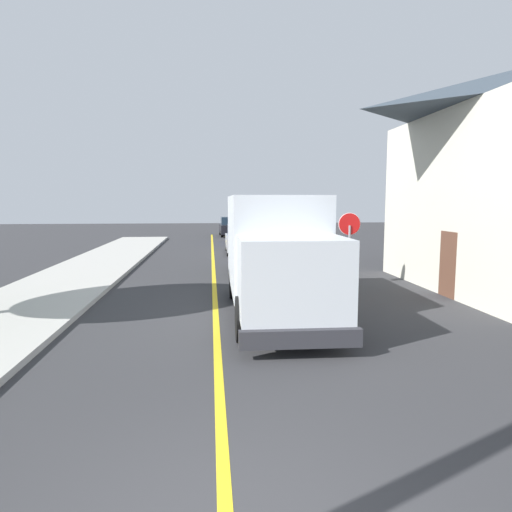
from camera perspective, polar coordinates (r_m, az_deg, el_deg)
name	(u,v)px	position (r m, az deg, el deg)	size (l,w,h in m)	color
centre_line_yellow	(215,301)	(14.25, -5.12, -5.56)	(0.16, 56.00, 0.01)	gold
box_truck	(275,249)	(12.49, 2.42, 0.90)	(2.48, 7.21, 3.20)	silver
parked_car_near	(252,254)	(19.78, -0.47, 0.27)	(1.93, 4.45, 1.67)	#4C564C
parked_car_mid	(241,240)	(26.96, -1.83, 2.03)	(1.84, 4.42, 1.67)	#B7B7BC
parked_car_far	(241,232)	(33.86, -1.87, 3.02)	(1.86, 4.42, 1.67)	#2D4793
parked_car_furthest	(230,227)	(40.30, -3.22, 3.62)	(1.91, 4.45, 1.67)	black
stop_sign	(349,235)	(16.59, 11.53, 2.56)	(0.80, 0.10, 2.65)	gray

